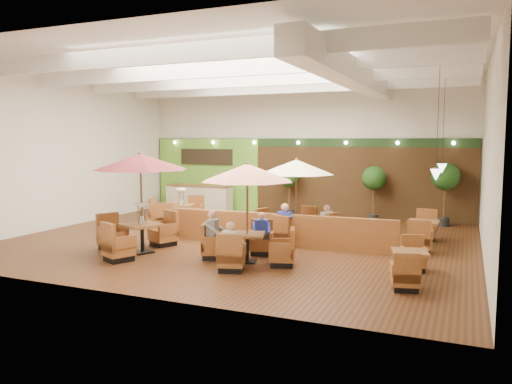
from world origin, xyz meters
The scene contains 17 objects.
room centered at (0.25, 1.22, 3.63)m, with size 14.04×14.00×5.52m.
service_counter centered at (-4.40, 5.10, 0.58)m, with size 3.00×0.75×1.18m.
booth_divider centered at (1.35, -0.38, 0.49)m, with size 7.07×0.18×0.98m, color brown.
table_0 centered at (-1.89, -2.69, 2.02)m, with size 2.81×2.99×2.84m.
table_1 centered at (1.34, -2.53, 1.78)m, with size 2.69×2.69×2.62m.
table_2 centered at (1.60, 0.66, 1.78)m, with size 2.68×2.68×2.61m.
table_3 centered at (-3.47, 1.66, 0.46)m, with size 1.97×2.80×1.56m.
table_4 centered at (5.40, -2.59, 0.33)m, with size 0.92×2.38×0.85m.
table_5 centered at (5.37, 1.33, 0.37)m, with size 0.89×2.58×0.97m.
topiary_0 centered at (-0.25, 5.30, 1.58)m, with size 0.91×0.91×2.12m.
topiary_1 centered at (3.21, 5.30, 1.61)m, with size 0.93×0.93×2.16m.
topiary_2 centered at (5.79, 5.30, 1.74)m, with size 1.01×1.01×2.34m.
diner_0 centered at (1.34, -3.48, 0.75)m, with size 0.40×0.34×0.77m.
diner_1 centered at (1.34, -1.57, 0.73)m, with size 0.40×0.37×0.72m.
diner_2 centered at (0.39, -2.53, 0.78)m, with size 0.38×0.45×0.85m.
diner_3 centered at (1.60, -0.30, 0.77)m, with size 0.44×0.39×0.84m.
diner_4 centered at (2.55, 0.66, 0.73)m, with size 0.39×0.41×0.73m.
Camera 1 is at (6.52, -14.12, 3.17)m, focal length 35.00 mm.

